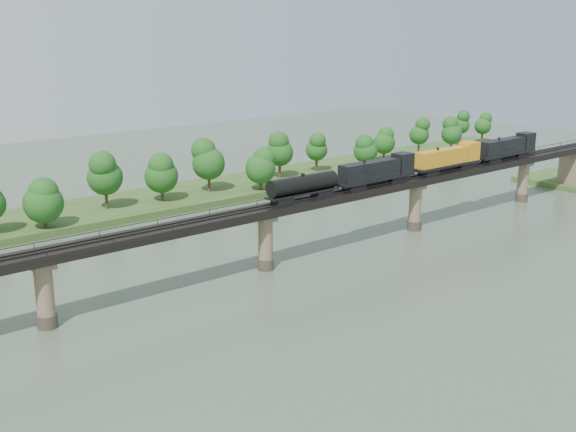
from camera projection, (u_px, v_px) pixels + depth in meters
ground at (390, 321)px, 106.71m from camera, size 400.00×400.00×0.00m
far_bank at (123, 207)px, 169.83m from camera, size 300.00×24.00×1.60m
bridge at (265, 240)px, 127.64m from camera, size 236.00×30.00×11.50m
bridge_superstructure at (265, 205)px, 126.00m from camera, size 220.00×4.90×0.75m
far_treeline at (96, 181)px, 159.36m from camera, size 289.06×17.54×13.60m
freight_train at (425, 163)px, 151.51m from camera, size 81.03×3.16×5.58m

